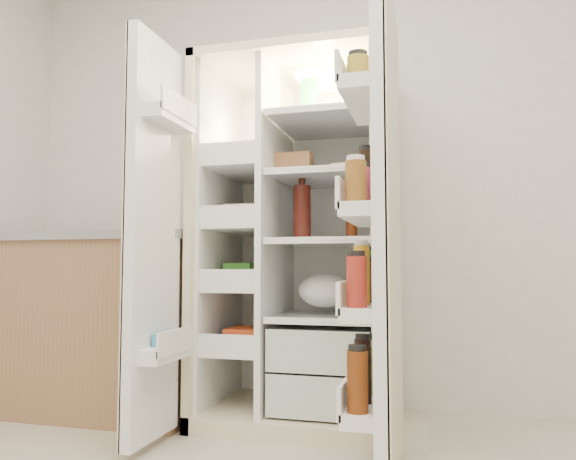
# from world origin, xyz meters

# --- Properties ---
(wall_back) EXTENTS (4.00, 0.02, 2.70)m
(wall_back) POSITION_xyz_m (0.00, 2.00, 1.35)
(wall_back) COLOR silver
(wall_back) RESTS_ON floor
(refrigerator) EXTENTS (0.92, 0.70, 1.80)m
(refrigerator) POSITION_xyz_m (-0.16, 1.65, 0.74)
(refrigerator) COLOR beige
(refrigerator) RESTS_ON floor
(freezer_door) EXTENTS (0.15, 0.40, 1.72)m
(freezer_door) POSITION_xyz_m (-0.68, 1.05, 0.89)
(freezer_door) COLOR white
(freezer_door) RESTS_ON floor
(fridge_door) EXTENTS (0.17, 0.58, 1.72)m
(fridge_door) POSITION_xyz_m (0.30, 0.96, 0.87)
(fridge_door) COLOR white
(fridge_door) RESTS_ON floor
(kitchen_counter) EXTENTS (1.29, 0.69, 0.94)m
(kitchen_counter) POSITION_xyz_m (-1.29, 1.55, 0.47)
(kitchen_counter) COLOR #976B4B
(kitchen_counter) RESTS_ON floor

